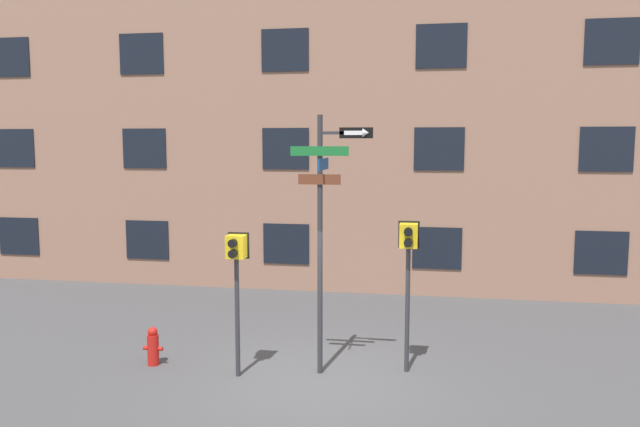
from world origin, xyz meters
TOP-DOWN VIEW (x-y plane):
  - ground_plane at (0.00, 0.00)m, footprint 60.00×60.00m
  - building_facade at (0.00, 6.54)m, footprint 24.00×0.63m
  - street_sign_pole at (0.03, 0.36)m, footprint 1.38×0.91m
  - pedestrian_signal_left at (-1.40, -0.03)m, footprint 0.37×0.40m
  - pedestrian_signal_right at (1.44, 0.69)m, footprint 0.37×0.40m
  - fire_hydrant at (-3.07, 0.22)m, footprint 0.36×0.20m

SIDE VIEW (x-z plane):
  - ground_plane at x=0.00m, z-range 0.00..0.00m
  - fire_hydrant at x=-3.07m, z-range -0.01..0.69m
  - pedestrian_signal_left at x=-1.40m, z-range 0.71..3.19m
  - pedestrian_signal_right at x=1.44m, z-range 0.76..3.40m
  - street_sign_pole at x=0.03m, z-range 0.47..4.93m
  - building_facade at x=0.00m, z-range 0.00..12.78m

